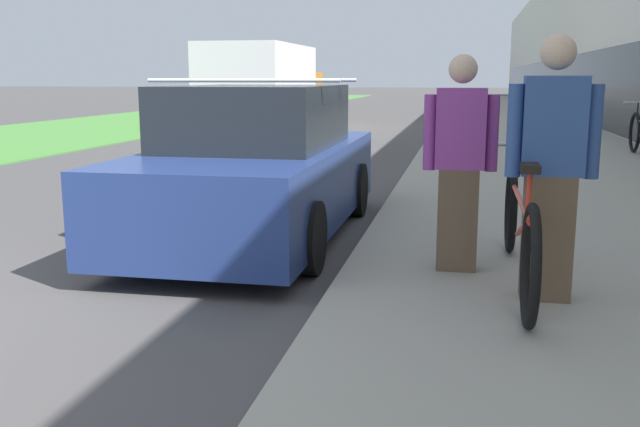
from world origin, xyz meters
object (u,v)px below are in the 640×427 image
at_px(person_rider, 551,169).
at_px(parked_sedan_curbside, 258,169).
at_px(person_bystander, 460,164).
at_px(tandem_bicycle, 519,229).
at_px(moving_truck, 264,86).

xyz_separation_m(person_rider, parked_sedan_curbside, (-2.52, 1.95, -0.31)).
relative_size(person_bystander, parked_sedan_curbside, 0.38).
height_order(tandem_bicycle, person_rider, person_rider).
distance_m(tandem_bicycle, moving_truck, 18.37).
bearing_deg(parked_sedan_curbside, person_bystander, -34.47).
height_order(tandem_bicycle, person_bystander, person_bystander).
bearing_deg(person_rider, tandem_bicycle, 115.08).
xyz_separation_m(parked_sedan_curbside, moving_truck, (-4.32, 15.47, 0.62)).
bearing_deg(person_rider, moving_truck, 111.45).
xyz_separation_m(person_rider, moving_truck, (-6.84, 17.42, 0.32)).
height_order(tandem_bicycle, moving_truck, moving_truck).
relative_size(parked_sedan_curbside, moving_truck, 0.60).
relative_size(tandem_bicycle, parked_sedan_curbside, 0.62).
distance_m(tandem_bicycle, person_rider, 0.58).
bearing_deg(person_bystander, person_rider, -46.98).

